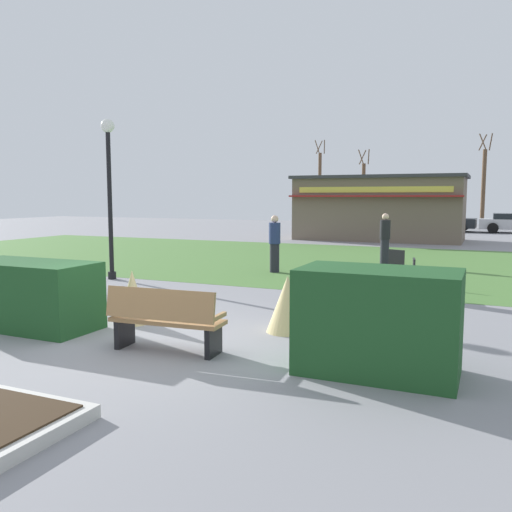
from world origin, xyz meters
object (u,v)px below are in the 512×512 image
object	(u,v)px
park_bench	(165,319)
lamppost_mid	(109,180)
parked_car_west_slot	(358,220)
parked_car_center_slot	(440,221)
food_kiosk	(379,208)
tree_left_bg	(363,192)
tree_center_bg	(320,186)
person_strolling	(275,243)
person_standing	(385,239)
trash_bin	(375,325)
cafe_chair_west	(419,275)
cafe_chair_east	(399,263)
tree_right_bg	(483,187)

from	to	relation	value
park_bench	lamppost_mid	world-z (taller)	lamppost_mid
parked_car_west_slot	parked_car_center_slot	distance (m)	5.39
food_kiosk	tree_left_bg	bearing A→B (deg)	105.83
park_bench	parked_car_west_slot	xyz separation A→B (m)	(-4.16, 29.99, 0.16)
lamppost_mid	tree_center_bg	bearing A→B (deg)	97.25
parked_car_west_slot	tree_left_bg	distance (m)	5.50
person_strolling	parked_car_west_slot	xyz separation A→B (m)	(-2.57, 21.78, -0.22)
food_kiosk	person_strolling	bearing A→B (deg)	-92.11
lamppost_mid	person_standing	size ratio (longest dim) A/B	2.53
trash_bin	cafe_chair_west	bearing A→B (deg)	89.81
trash_bin	parked_car_west_slot	distance (m)	29.88
tree_left_bg	person_standing	bearing A→B (deg)	-75.81
food_kiosk	person_standing	size ratio (longest dim) A/B	5.05
person_strolling	tree_center_bg	xyz separation A→B (m)	(-7.71, 29.58, 2.25)
food_kiosk	parked_car_center_slot	bearing A→B (deg)	74.71
person_strolling	parked_car_west_slot	world-z (taller)	person_strolling
trash_bin	parked_car_center_slot	xyz separation A→B (m)	(-1.60, 29.06, 0.17)
parked_car_center_slot	tree_left_bg	xyz separation A→B (m)	(-6.18, 5.10, 1.90)
person_strolling	parked_car_center_slot	bearing A→B (deg)	-97.34
cafe_chair_east	parked_car_center_slot	distance (m)	22.47
food_kiosk	tree_right_bg	xyz separation A→B (m)	(4.72, 12.56, 1.23)
cafe_chair_east	person_standing	xyz separation A→B (m)	(-1.03, 3.72, 0.33)
parked_car_west_slot	person_standing	bearing A→B (deg)	-74.39
food_kiosk	tree_center_bg	world-z (taller)	tree_center_bg
lamppost_mid	food_kiosk	xyz separation A→B (m)	(4.05, 16.28, -1.03)
cafe_chair_east	parked_car_west_slot	xyz separation A→B (m)	(-6.27, 22.45, 0.12)
food_kiosk	person_standing	bearing A→B (deg)	-78.03
trash_bin	parked_car_center_slot	world-z (taller)	parked_car_center_slot
cafe_chair_west	cafe_chair_east	world-z (taller)	same
lamppost_mid	park_bench	bearing A→B (deg)	-45.35
food_kiosk	parked_car_center_slot	size ratio (longest dim) A/B	1.99
trash_bin	parked_car_center_slot	bearing A→B (deg)	93.14
tree_right_bg	tree_center_bg	xyz separation A→B (m)	(-12.92, 3.74, 0.22)
trash_bin	cafe_chair_east	size ratio (longest dim) A/B	1.06
trash_bin	person_strolling	size ratio (longest dim) A/B	0.56
park_bench	lamppost_mid	size ratio (longest dim) A/B	0.41
cafe_chair_west	tree_center_bg	world-z (taller)	tree_center_bg
parked_car_center_slot	tree_center_bg	xyz separation A→B (m)	(-10.52, 7.80, 2.47)
food_kiosk	parked_car_center_slot	world-z (taller)	food_kiosk
person_standing	cafe_chair_west	bearing A→B (deg)	34.65
cafe_chair_west	tree_center_bg	size ratio (longest dim) A/B	0.13
cafe_chair_west	food_kiosk	bearing A→B (deg)	103.93
food_kiosk	cafe_chair_east	world-z (taller)	food_kiosk
food_kiosk	person_strolling	world-z (taller)	food_kiosk
park_bench	tree_center_bg	bearing A→B (deg)	103.82
person_strolling	person_standing	size ratio (longest dim) A/B	1.00
food_kiosk	parked_car_west_slot	xyz separation A→B (m)	(-3.06, 8.49, -1.01)
park_bench	cafe_chair_east	bearing A→B (deg)	74.39
parked_car_west_slot	tree_left_bg	size ratio (longest dim) A/B	0.74
person_strolling	tree_right_bg	size ratio (longest dim) A/B	0.26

